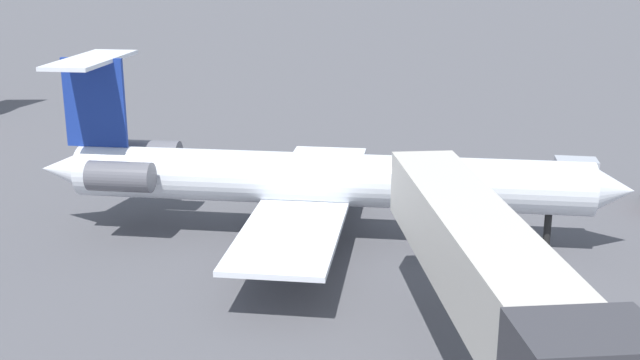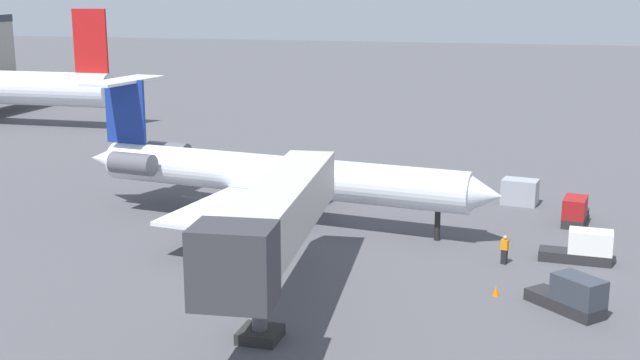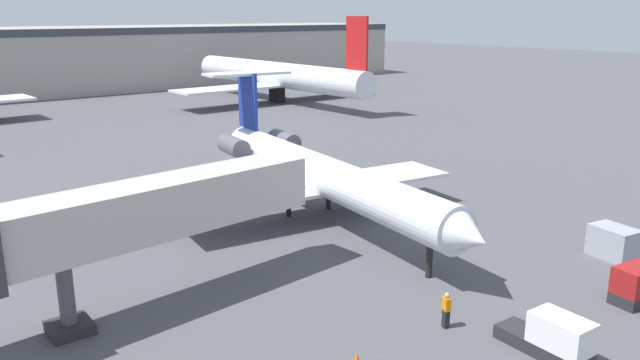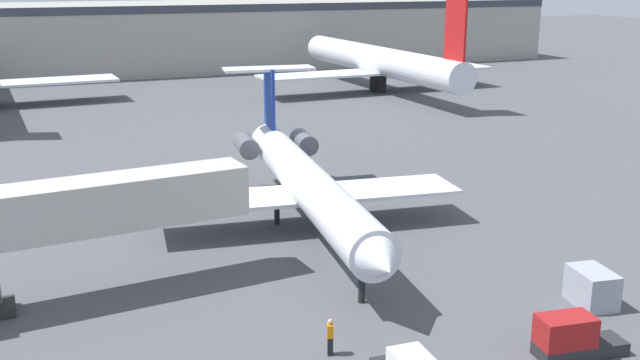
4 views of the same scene
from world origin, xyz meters
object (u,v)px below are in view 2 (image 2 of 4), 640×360
Objects in this scene: cargo_container_uld at (520,192)px; baggage_tug_trailing at (584,248)px; traffic_cone_near at (496,291)px; baggage_tug_lead at (572,296)px; jet_bridge at (273,221)px; ground_crew_marshaller at (505,250)px; regional_jet at (265,173)px; baggage_tug_spare at (575,212)px.

baggage_tug_trailing is at bearing -162.29° from cargo_container_uld.
cargo_container_uld is at bearing -1.43° from traffic_cone_near.
baggage_tug_lead is 20.71m from cargo_container_uld.
jet_bridge is at bearing 107.02° from baggage_tug_lead.
jet_bridge is at bearing 136.40° from ground_crew_marshaller.
regional_jet is 16.87m from jet_bridge.
jet_bridge is (-15.74, -5.90, 1.45)m from regional_jet.
jet_bridge is 12.25m from traffic_cone_near.
baggage_tug_trailing is at bearing -49.90° from jet_bridge.
jet_bridge reaches higher than baggage_tug_trailing.
baggage_tug_spare is at bearing 1.79° from baggage_tug_trailing.
jet_bridge reaches higher than baggage_tug_lead.
ground_crew_marshaller reaches higher than traffic_cone_near.
baggage_tug_spare is at bearing -1.99° from baggage_tug_lead.
baggage_tug_trailing is at bearing -5.75° from baggage_tug_lead.
baggage_tug_spare is (20.21, -14.23, -3.87)m from jet_bridge.
regional_jet reaches higher than baggage_tug_trailing.
baggage_tug_trailing is 1.49× the size of cargo_container_uld.
jet_bridge is at bearing 144.85° from baggage_tug_spare.
baggage_tug_spare is (4.48, -20.14, -2.41)m from regional_jet.
jet_bridge is at bearing 130.10° from baggage_tug_trailing.
jet_bridge reaches higher than ground_crew_marshaller.
baggage_tug_lead is at bearing 178.01° from baggage_tug_spare.
jet_bridge reaches higher than traffic_cone_near.
baggage_tug_spare is 1.52× the size of cargo_container_uld.
ground_crew_marshaller is 0.42× the size of baggage_tug_trailing.
baggage_tug_lead is 7.08× the size of traffic_cone_near.
baggage_tug_spare is at bearing -139.95° from cargo_container_uld.
baggage_tug_trailing is 7.40× the size of traffic_cone_near.
baggage_tug_lead is 0.96× the size of baggage_tug_trailing.
regional_jet is 7.39× the size of baggage_tug_trailing.
jet_bridge is at bearing 118.63° from traffic_cone_near.
ground_crew_marshaller is at bearing 109.48° from baggage_tug_trailing.
cargo_container_uld reaches higher than traffic_cone_near.
ground_crew_marshaller is 0.62× the size of cargo_container_uld.
jet_bridge is at bearing 156.91° from cargo_container_uld.
regional_jet is 11.01× the size of cargo_container_uld.
cargo_container_uld is (12.45, 3.98, 0.08)m from baggage_tug_trailing.
baggage_tug_spare is (9.55, -4.08, -0.02)m from ground_crew_marshaller.
regional_jet reaches higher than traffic_cone_near.
ground_crew_marshaller is 4.60m from baggage_tug_trailing.
ground_crew_marshaller is at bearing 156.86° from baggage_tug_spare.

